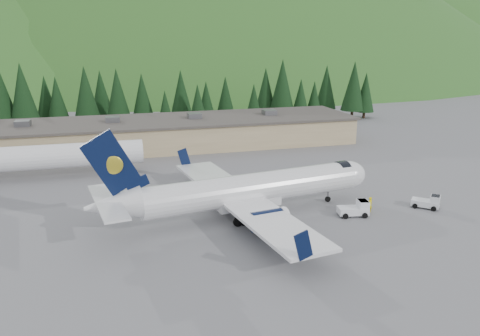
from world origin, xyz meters
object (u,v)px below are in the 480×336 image
(ramp_worker, at_px, (370,205))
(airliner, at_px, (246,191))
(baggage_tug_b, at_px, (428,202))
(second_airliner, at_px, (45,156))
(terminal_building, at_px, (169,133))
(baggage_tug_a, at_px, (356,209))

(ramp_worker, bearing_deg, airliner, -21.42)
(airliner, xyz_separation_m, baggage_tug_b, (21.94, -3.55, -2.29))
(second_airliner, relative_size, ramp_worker, 14.40)
(ramp_worker, bearing_deg, baggage_tug_b, 165.54)
(baggage_tug_b, distance_m, terminal_building, 49.16)
(terminal_building, height_order, ramp_worker, terminal_building)
(airliner, height_order, baggage_tug_b, airliner)
(second_airliner, distance_m, ramp_worker, 45.82)
(airliner, relative_size, baggage_tug_a, 9.37)
(baggage_tug_a, relative_size, ramp_worker, 1.92)
(airliner, relative_size, second_airliner, 1.25)
(airliner, distance_m, ramp_worker, 14.78)
(baggage_tug_a, bearing_deg, baggage_tug_b, 9.51)
(airliner, height_order, baggage_tug_a, airliner)
(terminal_building, distance_m, ramp_worker, 45.03)
(baggage_tug_a, relative_size, terminal_building, 0.05)
(second_airliner, height_order, terminal_building, second_airliner)
(baggage_tug_a, relative_size, baggage_tug_b, 1.07)
(terminal_building, bearing_deg, ramp_worker, -65.94)
(second_airliner, height_order, baggage_tug_a, second_airliner)
(baggage_tug_a, height_order, ramp_worker, ramp_worker)
(baggage_tug_b, xyz_separation_m, ramp_worker, (-7.60, 0.61, 0.20))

